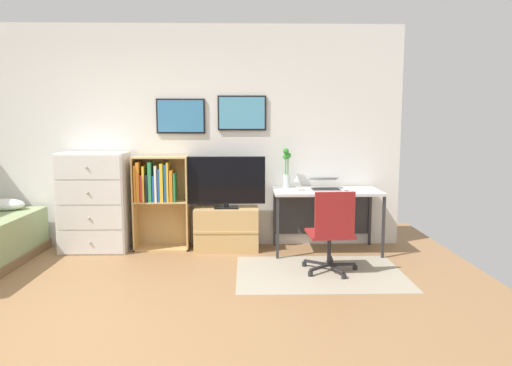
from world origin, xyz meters
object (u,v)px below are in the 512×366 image
(dresser, at_px, (95,202))
(tv_stand, at_px, (227,229))
(television, at_px, (226,182))
(bamboo_vase, at_px, (287,169))
(office_chair, at_px, (332,230))
(laptop, at_px, (325,184))
(wine_glass, at_px, (297,179))
(computer_mouse, at_px, (346,189))
(bookshelf, at_px, (159,192))
(desk, at_px, (326,200))

(dresser, bearing_deg, tv_stand, 0.55)
(television, xyz_separation_m, bamboo_vase, (0.73, 0.13, 0.14))
(dresser, bearing_deg, office_chair, -19.25)
(television, xyz_separation_m, office_chair, (1.10, -0.92, -0.37))
(laptop, relative_size, bamboo_vase, 0.79)
(dresser, relative_size, wine_glass, 6.55)
(wine_glass, bearing_deg, computer_mouse, -0.97)
(bookshelf, xyz_separation_m, desk, (2.00, -0.08, -0.08))
(dresser, xyz_separation_m, television, (1.56, -0.01, 0.23))
(desk, relative_size, wine_glass, 6.98)
(desk, distance_m, laptop, 0.19)
(tv_stand, relative_size, laptop, 2.00)
(dresser, height_order, wine_glass, dresser)
(tv_stand, xyz_separation_m, television, (-0.00, -0.02, 0.57))
(dresser, relative_size, desk, 0.94)
(tv_stand, bearing_deg, bamboo_vase, 8.16)
(office_chair, xyz_separation_m, laptop, (0.07, 0.90, 0.34))
(wine_glass, bearing_deg, dresser, 176.77)
(bookshelf, bearing_deg, wine_glass, -6.77)
(bookshelf, height_order, computer_mouse, bookshelf)
(computer_mouse, bearing_deg, television, 174.39)
(laptop, bearing_deg, dresser, 177.75)
(bookshelf, bearing_deg, desk, -2.34)
(bookshelf, xyz_separation_m, computer_mouse, (2.22, -0.21, 0.06))
(computer_mouse, relative_size, wine_glass, 0.58)
(desk, distance_m, computer_mouse, 0.29)
(tv_stand, relative_size, wine_glass, 4.24)
(tv_stand, xyz_separation_m, office_chair, (1.10, -0.95, 0.20))
(computer_mouse, bearing_deg, bookshelf, 174.71)
(dresser, relative_size, bamboo_vase, 2.45)
(tv_stand, distance_m, laptop, 1.29)
(bookshelf, relative_size, laptop, 2.95)
(wine_glass, bearing_deg, bamboo_vase, 111.89)
(tv_stand, height_order, office_chair, office_chair)
(laptop, bearing_deg, bamboo_vase, 159.49)
(bookshelf, xyz_separation_m, wine_glass, (1.65, -0.20, 0.18))
(desk, xyz_separation_m, computer_mouse, (0.21, -0.12, 0.15))
(dresser, distance_m, desk, 2.75)
(desk, bearing_deg, bamboo_vase, 162.83)
(laptop, bearing_deg, wine_glass, -164.55)
(television, relative_size, wine_glass, 5.17)
(television, relative_size, laptop, 2.44)
(dresser, relative_size, computer_mouse, 11.33)
(television, xyz_separation_m, computer_mouse, (1.40, -0.14, -0.07))
(office_chair, distance_m, laptop, 0.96)
(dresser, xyz_separation_m, bookshelf, (0.75, 0.06, 0.11))
(office_chair, distance_m, wine_glass, 0.94)
(dresser, distance_m, television, 1.58)
(tv_stand, xyz_separation_m, laptop, (1.17, -0.05, 0.54))
(dresser, height_order, bamboo_vase, bamboo_vase)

